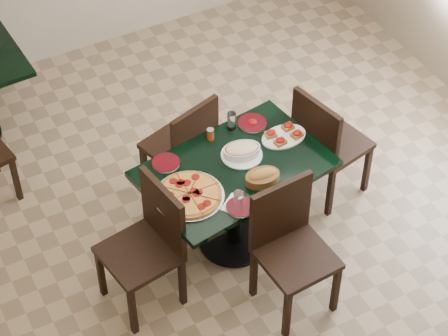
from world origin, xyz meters
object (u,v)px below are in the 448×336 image
bread_basket (262,177)px  bruschetta_platter (284,135)px  chair_right (325,141)px  chair_left (150,240)px  chair_far (185,144)px  main_table (234,186)px  chair_near (289,241)px  pepperoni_pizza (189,195)px  lasagna_casserole (242,151)px

bread_basket → bruschetta_platter: 0.45m
chair_right → chair_left: 1.53m
chair_far → bread_basket: (0.19, -0.78, 0.28)m
main_table → chair_far: size_ratio=1.47×
chair_far → bread_basket: 0.85m
chair_right → bread_basket: size_ratio=3.88×
chair_right → bruschetta_platter: (-0.37, -0.02, 0.23)m
chair_near → bread_basket: bearing=84.9°
chair_far → bruschetta_platter: 0.76m
chair_far → pepperoni_pizza: 0.79m
chair_left → chair_far: bearing=131.0°
chair_far → bruschetta_platter: chair_far is taller
chair_far → chair_near: chair_near is taller
bruschetta_platter → lasagna_casserole: bearing=-178.4°
chair_near → lasagna_casserole: 0.70m
main_table → bread_basket: bearing=-73.4°
chair_far → lasagna_casserole: chair_far is taller
lasagna_casserole → bruschetta_platter: (0.34, 0.02, -0.02)m
chair_far → bread_basket: chair_far is taller
chair_right → bruschetta_platter: size_ratio=2.87×
bread_basket → main_table: bearing=120.9°
lasagna_casserole → bread_basket: bread_basket is taller
main_table → chair_far: 0.59m
chair_right → bruschetta_platter: chair_right is taller
chair_left → bruschetta_platter: size_ratio=2.88×
main_table → lasagna_casserole: bearing=29.0°
chair_near → chair_right: (0.72, 0.69, -0.00)m
chair_left → bruschetta_platter: chair_left is taller
main_table → chair_left: (-0.70, -0.15, -0.02)m
chair_left → bread_basket: 0.84m
chair_left → bread_basket: chair_left is taller
pepperoni_pizza → chair_far: bearing=66.5°
chair_right → bread_basket: (-0.71, -0.31, 0.25)m
main_table → chair_far: bearing=90.1°
chair_near → bread_basket: chair_near is taller
lasagna_casserole → bread_basket: 0.27m
chair_left → lasagna_casserole: (0.80, 0.22, 0.25)m
main_table → chair_right: (0.81, 0.11, -0.02)m
chair_left → lasagna_casserole: 0.86m
chair_far → bruschetta_platter: size_ratio=2.72×
bread_basket → bruschetta_platter: bread_basket is taller
chair_near → bruschetta_platter: bearing=58.9°
pepperoni_pizza → bruschetta_platter: bearing=13.5°
chair_left → pepperoni_pizza: (0.31, 0.05, 0.22)m
main_table → bruschetta_platter: bearing=3.2°
bread_basket → chair_right: bearing=29.5°
bread_basket → bruschetta_platter: bearing=46.7°
lasagna_casserole → bruschetta_platter: size_ratio=0.85×
main_table → bread_basket: size_ratio=5.39×
chair_far → chair_right: 1.01m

